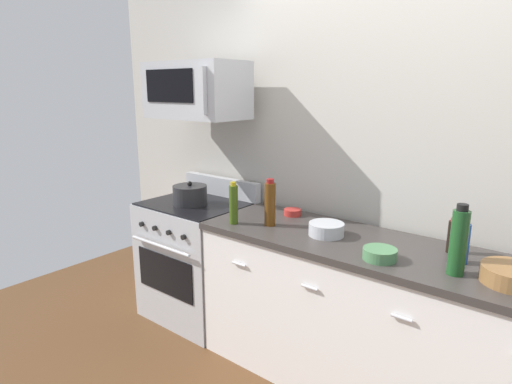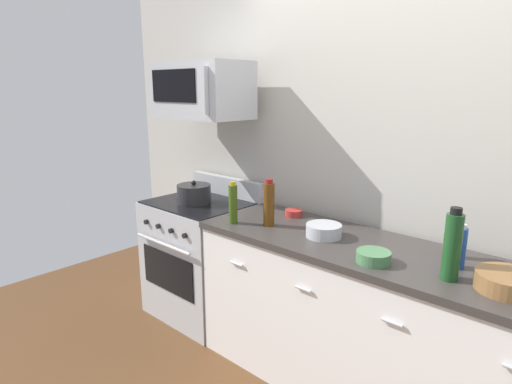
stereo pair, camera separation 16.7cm
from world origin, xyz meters
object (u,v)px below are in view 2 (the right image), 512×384
at_px(bottle_soy_sauce_dark, 451,240).
at_px(bowl_wooden_salad, 508,282).
at_px(bottle_soda_blue, 459,247).
at_px(bowl_red_small, 294,213).
at_px(bottle_wine_green, 452,246).
at_px(bottle_wine_amber, 269,204).
at_px(bottle_olive_oil, 233,204).
at_px(stockpot, 194,194).
at_px(microwave, 201,90).
at_px(bowl_steel_prep, 324,230).
at_px(range_oven, 201,257).
at_px(bowl_green_glaze, 373,256).

bearing_deg(bottle_soy_sauce_dark, bowl_wooden_salad, -35.33).
bearing_deg(bottle_soda_blue, bowl_red_small, 172.02).
height_order(bottle_wine_green, bottle_wine_amber, bottle_wine_green).
distance_m(bottle_olive_oil, stockpot, 0.58).
relative_size(microwave, bottle_soda_blue, 3.36).
bearing_deg(bottle_wine_green, bowl_red_small, 164.26).
xyz_separation_m(bottle_wine_amber, bowl_steel_prep, (0.38, 0.05, -0.10)).
xyz_separation_m(bottle_soy_sauce_dark, bowl_steel_prep, (-0.65, -0.17, -0.05)).
height_order(microwave, stockpot, microwave).
xyz_separation_m(range_oven, bowl_green_glaze, (1.53, -0.18, 0.48)).
relative_size(bottle_wine_amber, bowl_red_small, 2.56).
relative_size(bottle_wine_green, bowl_green_glaze, 1.99).
bearing_deg(bottle_olive_oil, bottle_wine_green, 2.97).
relative_size(bottle_soda_blue, bowl_green_glaze, 1.30).
xyz_separation_m(bowl_steel_prep, bowl_green_glaze, (0.39, -0.15, -0.01)).
height_order(bottle_wine_green, bowl_wooden_salad, bottle_wine_green).
relative_size(bottle_wine_green, bowl_red_small, 2.89).
height_order(bottle_wine_amber, bowl_green_glaze, bottle_wine_amber).
distance_m(bottle_soy_sauce_dark, stockpot, 1.80).
bearing_deg(bowl_wooden_salad, bottle_soy_sauce_dark, 144.67).
bearing_deg(bottle_wine_amber, bottle_olive_oil, -150.15).
distance_m(bottle_olive_oil, bowl_green_glaze, 0.98).
height_order(microwave, bowl_green_glaze, microwave).
bearing_deg(bottle_wine_amber, bottle_soy_sauce_dark, 12.58).
bearing_deg(bottle_soda_blue, bowl_steel_prep, -175.35).
bearing_deg(bowl_red_small, bottle_soda_blue, -7.98).
relative_size(range_oven, bowl_green_glaze, 6.25).
height_order(bowl_wooden_salad, stockpot, stockpot).
bearing_deg(bowl_wooden_salad, bottle_soda_blue, 155.51).
xyz_separation_m(bottle_wine_green, bowl_wooden_salad, (0.22, 0.05, -0.12)).
distance_m(bottle_wine_amber, bowl_steel_prep, 0.39).
height_order(bowl_green_glaze, bowl_wooden_salad, bowl_wooden_salad).
xyz_separation_m(bottle_soy_sauce_dark, bottle_wine_green, (0.09, -0.28, 0.07)).
height_order(microwave, bottle_olive_oil, microwave).
xyz_separation_m(microwave, bowl_wooden_salad, (2.11, -0.12, -0.79)).
xyz_separation_m(bottle_soy_sauce_dark, bowl_green_glaze, (-0.26, -0.33, -0.06)).
xyz_separation_m(bottle_olive_oil, bowl_red_small, (0.19, 0.39, -0.11)).
height_order(range_oven, bowl_red_small, range_oven).
distance_m(range_oven, bowl_green_glaze, 1.62).
distance_m(bottle_wine_green, bottle_wine_amber, 1.12).
bearing_deg(bowl_red_small, bottle_olive_oil, -116.64).
xyz_separation_m(microwave, stockpot, (-0.00, -0.10, -0.76)).
bearing_deg(stockpot, bottle_wine_amber, -2.08).
distance_m(microwave, bowl_green_glaze, 1.74).
relative_size(range_oven, bowl_wooden_salad, 4.03).
distance_m(bottle_soda_blue, bowl_green_glaze, 0.40).
bearing_deg(range_oven, bottle_soda_blue, 1.00).
distance_m(bottle_soda_blue, bowl_steel_prep, 0.73).
height_order(bowl_green_glaze, bowl_red_small, bowl_green_glaze).
bearing_deg(range_oven, bowl_red_small, 14.02).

